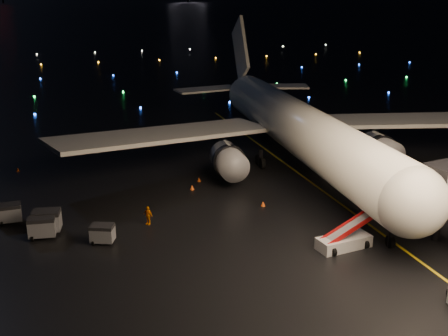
{
  "coord_description": "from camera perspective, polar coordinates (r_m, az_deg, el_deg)",
  "views": [
    {
      "loc": [
        -13.27,
        -31.16,
        19.65
      ],
      "look_at": [
        0.12,
        12.0,
        5.0
      ],
      "focal_mm": 45.0,
      "sensor_mm": 36.0,
      "label": 1
    }
  ],
  "objects": [
    {
      "name": "crew_c",
      "position": [
        49.03,
        -7.74,
        -4.78
      ],
      "size": [
        0.92,
        1.01,
        1.66
      ],
      "primitive_type": "imported",
      "rotation": [
        0.0,
        0.0,
        -0.9
      ],
      "color": "#FF8400",
      "rests_on": "ground"
    },
    {
      "name": "safety_cone_3",
      "position": [
        66.63,
        -20.21,
        -0.13
      ],
      "size": [
        0.5,
        0.5,
        0.44
      ],
      "primitive_type": "cone",
      "rotation": [
        0.0,
        0.0,
        -0.35
      ],
      "color": "#F05614",
      "rests_on": "ground"
    },
    {
      "name": "lane_centre",
      "position": [
        56.17,
        10.74,
        -2.83
      ],
      "size": [
        0.25,
        80.0,
        0.02
      ],
      "primitive_type": "cube",
      "color": "gold",
      "rests_on": "ground"
    },
    {
      "name": "ground",
      "position": [
        332.0,
        -15.39,
        13.96
      ],
      "size": [
        2000.0,
        2000.0,
        0.0
      ],
      "primitive_type": "plane",
      "color": "black",
      "rests_on": "ground"
    },
    {
      "name": "baggage_cart_3",
      "position": [
        52.44,
        -20.96,
        -4.32
      ],
      "size": [
        2.02,
        1.46,
        1.67
      ],
      "primitive_type": "cube",
      "rotation": [
        0.0,
        0.0,
        0.04
      ],
      "color": "gray",
      "rests_on": "ground"
    },
    {
      "name": "baggage_cart_0",
      "position": [
        46.28,
        -12.24,
        -6.55
      ],
      "size": [
        2.16,
        1.85,
        1.54
      ],
      "primitive_type": "cube",
      "rotation": [
        0.0,
        0.0,
        -0.38
      ],
      "color": "gray",
      "rests_on": "ground"
    },
    {
      "name": "safety_cone_1",
      "position": [
        59.36,
        -2.56,
        -1.16
      ],
      "size": [
        0.42,
        0.42,
        0.44
      ],
      "primitive_type": "cone",
      "rotation": [
        0.0,
        0.0,
        -0.07
      ],
      "color": "#F05614",
      "rests_on": "ground"
    },
    {
      "name": "safety_cone_2",
      "position": [
        56.98,
        -3.26,
        -1.97
      ],
      "size": [
        0.45,
        0.45,
        0.5
      ],
      "primitive_type": "cone",
      "rotation": [
        0.0,
        0.0,
        0.03
      ],
      "color": "#F05614",
      "rests_on": "ground"
    },
    {
      "name": "taxiway_lights",
      "position": [
        139.17,
        -11.77,
        9.55
      ],
      "size": [
        164.0,
        92.0,
        0.36
      ],
      "primitive_type": null,
      "color": "black",
      "rests_on": "ground"
    },
    {
      "name": "baggage_cart_1",
      "position": [
        49.38,
        -17.56,
        -5.18
      ],
      "size": [
        2.48,
        1.93,
        1.9
      ],
      "primitive_type": "cube",
      "rotation": [
        0.0,
        0.0,
        -0.17
      ],
      "color": "gray",
      "rests_on": "ground"
    },
    {
      "name": "baggage_cart_2",
      "position": [
        48.48,
        -18.0,
        -5.71
      ],
      "size": [
        2.29,
        1.72,
        1.82
      ],
      "primitive_type": "cube",
      "rotation": [
        0.0,
        0.0,
        -0.11
      ],
      "color": "gray",
      "rests_on": "ground"
    },
    {
      "name": "safety_cone_0",
      "position": [
        52.84,
        3.99,
        -3.62
      ],
      "size": [
        0.54,
        0.54,
        0.5
      ],
      "primitive_type": "cone",
      "rotation": [
        0.0,
        0.0,
        -0.26
      ],
      "color": "#F05614",
      "rests_on": "ground"
    },
    {
      "name": "airliner",
      "position": [
        64.96,
        6.76,
        7.31
      ],
      "size": [
        58.16,
        55.6,
        15.55
      ],
      "primitive_type": null,
      "rotation": [
        0.0,
        0.0,
        -0.07
      ],
      "color": "white",
      "rests_on": "ground"
    },
    {
      "name": "belt_loader",
      "position": [
        45.05,
        12.15,
        -6.17
      ],
      "size": [
        6.55,
        2.59,
        3.09
      ],
      "primitive_type": null,
      "rotation": [
        0.0,
        0.0,
        0.14
      ],
      "color": "silver",
      "rests_on": "ground"
    }
  ]
}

